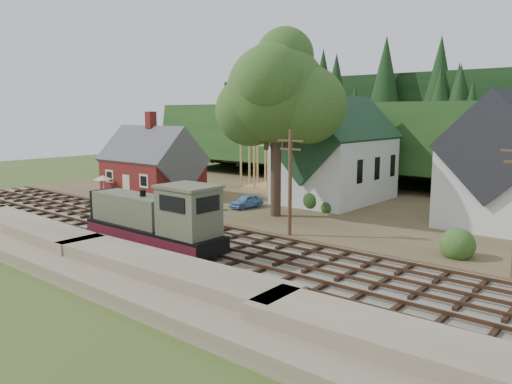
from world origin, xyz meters
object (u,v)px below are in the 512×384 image
Objects in this scene: patio_set at (103,178)px; car_red at (501,220)px; car_blue at (246,201)px; car_green at (128,181)px; locomotive at (157,221)px.

car_red is at bearing 17.39° from patio_set.
car_blue reaches higher than car_green.
car_red is 1.84× the size of patio_set.
patio_set is at bearing 155.34° from locomotive.
locomotive is 5.17× the size of patio_set.
car_red is at bearing 52.46° from locomotive.
car_green is 0.82× the size of car_red.
car_red is at bearing 22.37° from car_blue.
car_green is at bearing 84.26° from car_red.
locomotive reaches higher than car_red.
car_blue is at bearing -105.45° from car_green.
locomotive is 22.83m from patio_set.
car_green is at bearing 124.41° from patio_set.
locomotive reaches higher than car_blue.
car_blue is 0.89× the size of car_red.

